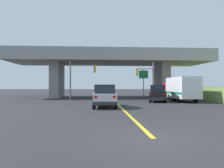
# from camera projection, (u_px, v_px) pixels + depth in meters

# --- Properties ---
(ground) EXTENTS (160.00, 160.00, 0.00)m
(ground) POSITION_uv_depth(u_px,v_px,m) (110.00, 97.00, 35.56)
(ground) COLOR #2B2B2D
(overpass_bridge) EXTENTS (32.02, 9.76, 7.55)m
(overpass_bridge) POSITION_uv_depth(u_px,v_px,m) (110.00, 65.00, 35.60)
(overpass_bridge) COLOR gray
(overpass_bridge) RESTS_ON ground
(lane_divider_stripe) EXTENTS (0.20, 25.10, 0.01)m
(lane_divider_stripe) POSITION_uv_depth(u_px,v_px,m) (119.00, 106.00, 20.25)
(lane_divider_stripe) COLOR yellow
(lane_divider_stripe) RESTS_ON ground
(suv_lead) EXTENTS (2.02, 4.84, 2.02)m
(suv_lead) POSITION_uv_depth(u_px,v_px,m) (104.00, 96.00, 19.19)
(suv_lead) COLOR silver
(suv_lead) RESTS_ON ground
(suv_crossing) EXTENTS (2.95, 4.93, 2.02)m
(suv_crossing) POSITION_uv_depth(u_px,v_px,m) (157.00, 93.00, 25.40)
(suv_crossing) COLOR black
(suv_crossing) RESTS_ON ground
(box_truck) EXTENTS (2.33, 7.41, 2.93)m
(box_truck) POSITION_uv_depth(u_px,v_px,m) (180.00, 89.00, 26.33)
(box_truck) COLOR red
(box_truck) RESTS_ON ground
(traffic_signal_nearside) EXTENTS (2.57, 0.36, 5.16)m
(traffic_signal_nearside) POSITION_uv_depth(u_px,v_px,m) (147.00, 77.00, 29.57)
(traffic_signal_nearside) COLOR slate
(traffic_signal_nearside) RESTS_ON ground
(traffic_signal_farside) EXTENTS (3.50, 0.36, 5.18)m
(traffic_signal_farside) POSITION_uv_depth(u_px,v_px,m) (80.00, 75.00, 28.46)
(traffic_signal_farside) COLOR #56595E
(traffic_signal_farside) RESTS_ON ground
(highway_sign) EXTENTS (1.46, 0.17, 4.43)m
(highway_sign) POSITION_uv_depth(u_px,v_px,m) (143.00, 77.00, 32.70)
(highway_sign) COLOR slate
(highway_sign) RESTS_ON ground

